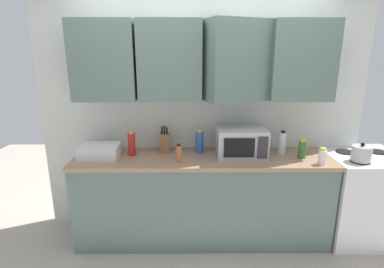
# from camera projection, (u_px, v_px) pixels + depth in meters

# --- Properties ---
(wall_back_with_cabinets) EXTENTS (3.42, 0.53, 2.60)m
(wall_back_with_cabinets) POSITION_uv_depth(u_px,v_px,m) (202.00, 86.00, 2.99)
(wall_back_with_cabinets) COLOR silver
(wall_back_with_cabinets) RESTS_ON ground_plane
(counter_run) EXTENTS (2.55, 0.63, 0.90)m
(counter_run) POSITION_uv_depth(u_px,v_px,m) (202.00, 197.00, 3.07)
(counter_run) COLOR slate
(counter_run) RESTS_ON ground_plane
(stove_range) EXTENTS (0.76, 0.64, 0.91)m
(stove_range) POSITION_uv_depth(u_px,v_px,m) (362.00, 198.00, 3.06)
(stove_range) COLOR silver
(stove_range) RESTS_ON ground_plane
(kettle) EXTENTS (0.18, 0.18, 0.18)m
(kettle) POSITION_uv_depth(u_px,v_px,m) (361.00, 153.00, 2.78)
(kettle) COLOR #B2B2B7
(kettle) RESTS_ON stove_range
(microwave) EXTENTS (0.48, 0.37, 0.28)m
(microwave) POSITION_uv_depth(u_px,v_px,m) (241.00, 142.00, 2.95)
(microwave) COLOR #B7B7BC
(microwave) RESTS_ON counter_run
(dish_rack) EXTENTS (0.38, 0.30, 0.12)m
(dish_rack) POSITION_uv_depth(u_px,v_px,m) (100.00, 151.00, 2.93)
(dish_rack) COLOR silver
(dish_rack) RESTS_ON counter_run
(knife_block) EXTENTS (0.11, 0.13, 0.28)m
(knife_block) POSITION_uv_depth(u_px,v_px,m) (165.00, 142.00, 3.07)
(knife_block) COLOR brown
(knife_block) RESTS_ON counter_run
(bottle_red_sauce) EXTENTS (0.07, 0.07, 0.24)m
(bottle_red_sauce) POSITION_uv_depth(u_px,v_px,m) (132.00, 144.00, 2.96)
(bottle_red_sauce) COLOR red
(bottle_red_sauce) RESTS_ON counter_run
(bottle_spice_jar) EXTENTS (0.05, 0.05, 0.18)m
(bottle_spice_jar) POSITION_uv_depth(u_px,v_px,m) (179.00, 154.00, 2.78)
(bottle_spice_jar) COLOR #BC6638
(bottle_spice_jar) RESTS_ON counter_run
(bottle_white_jar) EXTENTS (0.07, 0.07, 0.16)m
(bottle_white_jar) POSITION_uv_depth(u_px,v_px,m) (322.00, 157.00, 2.72)
(bottle_white_jar) COLOR white
(bottle_white_jar) RESTS_ON counter_run
(bottle_blue_cleaner) EXTENTS (0.08, 0.08, 0.24)m
(bottle_blue_cleaner) POSITION_uv_depth(u_px,v_px,m) (199.00, 142.00, 3.04)
(bottle_blue_cleaner) COLOR #2D56B7
(bottle_blue_cleaner) RESTS_ON counter_run
(bottle_green_oil) EXTENTS (0.08, 0.08, 0.19)m
(bottle_green_oil) POSITION_uv_depth(u_px,v_px,m) (302.00, 149.00, 2.89)
(bottle_green_oil) COLOR #386B2D
(bottle_green_oil) RESTS_ON counter_run
(bottle_clear_tall) EXTENTS (0.08, 0.08, 0.24)m
(bottle_clear_tall) POSITION_uv_depth(u_px,v_px,m) (282.00, 143.00, 3.01)
(bottle_clear_tall) COLOR silver
(bottle_clear_tall) RESTS_ON counter_run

